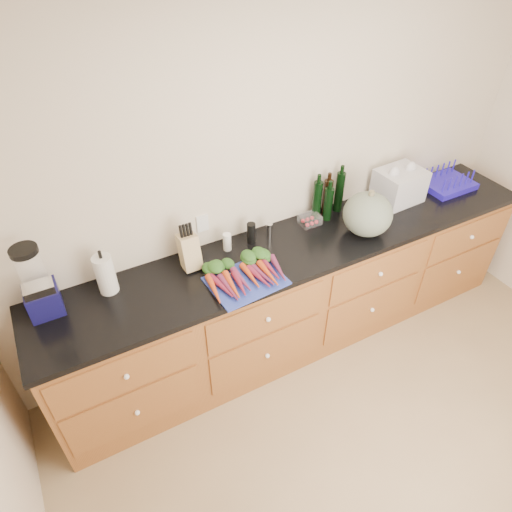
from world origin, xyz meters
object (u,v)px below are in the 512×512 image
blender_appliance (38,285)px  paper_towel (106,274)px  carrots (243,273)px  knife_block (189,252)px  tomato_box (310,220)px  squash (368,214)px  dish_rack (447,182)px  cutting_board (246,281)px

blender_appliance → paper_towel: (0.35, 0.00, -0.07)m
carrots → knife_block: (-0.24, 0.26, 0.07)m
carrots → tomato_box: size_ratio=3.22×
squash → tomato_box: 0.41m
blender_appliance → knife_block: (0.87, -0.02, -0.08)m
squash → dish_rack: squash is taller
blender_appliance → cutting_board: bearing=-16.0°
squash → knife_block: bearing=168.7°
cutting_board → paper_towel: size_ratio=1.78×
paper_towel → tomato_box: 1.44m
cutting_board → carrots: carrots is taller
knife_block → dish_rack: (2.17, -0.06, -0.08)m
knife_block → carrots: bearing=-46.8°
blender_appliance → tomato_box: blender_appliance is taller
blender_appliance → tomato_box: 1.80m
blender_appliance → carrots: bearing=-13.9°
carrots → knife_block: bearing=133.2°
carrots → paper_towel: 0.81m
blender_appliance → dish_rack: bearing=-1.5°
blender_appliance → tomato_box: size_ratio=3.18×
paper_towel → dish_rack: paper_towel is taller
squash → tomato_box: squash is taller
squash → blender_appliance: size_ratio=0.74×
paper_towel → knife_block: 0.51m
knife_block → tomato_box: 0.93m
paper_towel → dish_rack: 2.69m
squash → dish_rack: (0.97, 0.18, -0.11)m
blender_appliance → knife_block: size_ratio=1.99×
blender_appliance → dish_rack: size_ratio=1.17×
knife_block → tomato_box: bearing=1.9°
paper_towel → blender_appliance: bearing=-179.6°
paper_towel → dish_rack: bearing=-1.7°
paper_towel → knife_block: size_ratio=1.11×
squash → blender_appliance: (-2.07, 0.26, 0.05)m
cutting_board → dish_rack: 1.94m
tomato_box → carrots: bearing=-157.3°
paper_towel → carrots: bearing=-20.1°
cutting_board → blender_appliance: 1.17m
knife_block → dish_rack: 2.17m
knife_block → blender_appliance: bearing=178.8°
squash → tomato_box: size_ratio=2.36×
carrots → blender_appliance: bearing=166.1°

